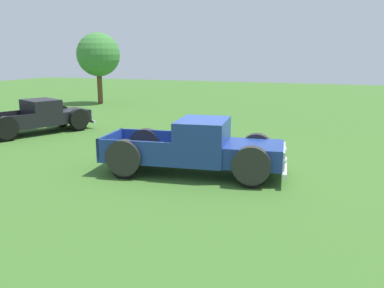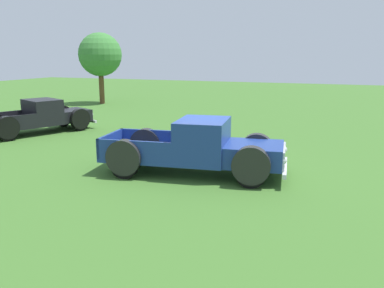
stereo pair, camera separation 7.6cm
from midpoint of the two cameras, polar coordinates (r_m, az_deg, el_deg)
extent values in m
plane|color=#3D6B28|center=(12.65, 1.59, -3.33)|extent=(80.00, 80.00, 0.00)
cube|color=navy|center=(11.55, 8.62, -1.42)|extent=(1.83, 1.81, 0.59)
cube|color=silver|center=(11.52, 12.70, -1.62)|extent=(1.46, 0.27, 0.49)
sphere|color=silver|center=(12.15, 12.64, -0.75)|extent=(0.21, 0.21, 0.21)
sphere|color=silver|center=(10.88, 12.55, -2.28)|extent=(0.21, 0.21, 0.21)
cube|color=navy|center=(11.68, 1.34, 0.50)|extent=(1.96, 1.62, 1.23)
cube|color=#8C9EA8|center=(11.52, 4.53, 1.66)|extent=(1.53, 0.26, 0.54)
cube|color=navy|center=(12.30, -6.98, -1.66)|extent=(2.08, 2.47, 0.11)
cube|color=navy|center=(13.00, -5.74, 0.71)|extent=(0.40, 2.23, 0.59)
cube|color=navy|center=(11.45, -8.48, -0.99)|extent=(0.40, 2.23, 0.59)
cube|color=navy|center=(12.63, -11.62, 0.16)|extent=(1.78, 0.33, 0.59)
cylinder|color=black|center=(12.49, 8.91, -1.76)|extent=(0.35, 0.84, 0.81)
cylinder|color=#B7B7BC|center=(12.50, 8.92, -1.74)|extent=(0.30, 0.36, 0.32)
cylinder|color=black|center=(12.44, 8.94, -0.84)|extent=(0.44, 1.06, 1.03)
cylinder|color=black|center=(10.76, 8.17, -4.06)|extent=(0.35, 0.84, 0.81)
cylinder|color=#B7B7BC|center=(10.75, 8.17, -4.07)|extent=(0.30, 0.36, 0.32)
cylinder|color=black|center=(10.71, 8.21, -3.00)|extent=(0.44, 1.06, 1.03)
cylinder|color=black|center=(13.22, -6.73, -0.89)|extent=(0.35, 0.84, 0.81)
cylinder|color=#B7B7BC|center=(13.23, -6.72, -0.88)|extent=(0.30, 0.36, 0.32)
cylinder|color=black|center=(13.17, -6.76, -0.03)|extent=(0.44, 1.06, 1.03)
cylinder|color=black|center=(11.60, -9.73, -2.89)|extent=(0.35, 0.84, 0.81)
cylinder|color=#B7B7BC|center=(11.59, -9.74, -2.90)|extent=(0.30, 0.36, 0.32)
cylinder|color=black|center=(11.55, -9.76, -1.91)|extent=(0.44, 1.06, 1.03)
cube|color=silver|center=(11.61, 12.83, -3.23)|extent=(1.94, 0.38, 0.13)
cube|color=black|center=(20.03, -17.03, 3.90)|extent=(1.94, 1.95, 0.54)
cube|color=silver|center=(20.39, -15.17, 4.16)|extent=(0.59, 1.25, 0.45)
sphere|color=silver|center=(20.89, -16.04, 4.38)|extent=(0.20, 0.20, 0.20)
sphere|color=silver|center=(19.87, -14.35, 4.07)|extent=(0.20, 0.20, 0.20)
cube|color=black|center=(19.39, -20.65, 4.26)|extent=(1.82, 2.01, 1.13)
cube|color=#8C9EA8|center=(19.61, -19.12, 5.19)|extent=(0.60, 1.31, 0.50)
cube|color=black|center=(18.85, -25.11, 2.07)|extent=(2.54, 2.33, 0.10)
cube|color=black|center=(18.08, -24.34, 2.77)|extent=(1.91, 0.90, 0.54)
cylinder|color=black|center=(20.79, -18.06, 3.38)|extent=(0.77, 0.50, 0.74)
cylinder|color=#B7B7BC|center=(20.80, -18.08, 3.39)|extent=(0.37, 0.33, 0.30)
cylinder|color=black|center=(20.77, -18.10, 3.89)|extent=(0.97, 0.63, 0.94)
cylinder|color=black|center=(19.36, -15.82, 2.89)|extent=(0.77, 0.50, 0.74)
cylinder|color=#B7B7BC|center=(19.35, -15.80, 2.88)|extent=(0.37, 0.33, 0.30)
cylinder|color=black|center=(19.33, -15.85, 3.44)|extent=(0.97, 0.63, 0.94)
cylinder|color=black|center=(18.01, -24.91, 1.50)|extent=(0.77, 0.50, 0.74)
cylinder|color=#B7B7BC|center=(18.00, -24.89, 1.49)|extent=(0.37, 0.33, 0.30)
cylinder|color=black|center=(17.98, -24.96, 2.09)|extent=(0.97, 0.63, 0.94)
cube|color=silver|center=(20.46, -15.02, 3.33)|extent=(0.81, 1.67, 0.12)
cylinder|color=brown|center=(29.90, -12.98, 7.82)|extent=(0.36, 0.36, 2.33)
sphere|color=#3D7F38|center=(29.82, -13.20, 12.23)|extent=(3.04, 3.04, 3.04)
camera|label=1|loc=(0.04, -90.18, -0.04)|focal=37.68mm
camera|label=2|loc=(0.04, 89.82, 0.04)|focal=37.68mm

